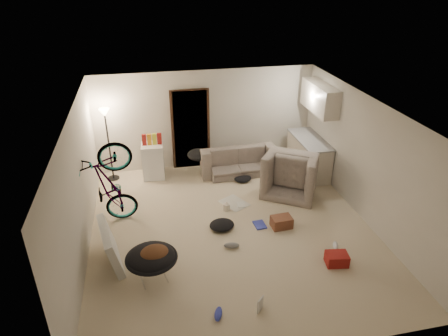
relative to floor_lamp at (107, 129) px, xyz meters
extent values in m
cube|color=beige|center=(2.40, -2.65, -1.32)|extent=(5.50, 6.00, 0.02)
cube|color=white|center=(2.40, -2.65, 1.20)|extent=(5.50, 6.00, 0.02)
cube|color=beige|center=(2.40, 0.36, -0.06)|extent=(5.50, 0.02, 2.50)
cube|color=beige|center=(2.40, -5.66, -0.06)|extent=(5.50, 0.02, 2.50)
cube|color=beige|center=(-0.36, -2.65, -0.06)|extent=(0.02, 6.00, 2.50)
cube|color=beige|center=(5.16, -2.65, -0.06)|extent=(0.02, 6.00, 2.50)
cube|color=black|center=(2.00, 0.32, -0.29)|extent=(0.85, 0.10, 2.04)
cube|color=#371F13|center=(2.00, 0.29, -0.29)|extent=(0.97, 0.04, 2.10)
cylinder|color=black|center=(0.00, 0.00, -1.29)|extent=(0.28, 0.28, 0.03)
cylinder|color=black|center=(0.00, 0.00, -0.46)|extent=(0.04, 0.04, 1.70)
cone|color=#FFE0A5|center=(0.00, 0.00, 0.41)|extent=(0.24, 0.24, 0.18)
cube|color=beige|center=(4.83, -0.65, -0.87)|extent=(0.60, 1.50, 0.88)
cube|color=gray|center=(4.83, -0.65, -0.41)|extent=(0.64, 1.54, 0.04)
cube|color=beige|center=(4.96, -0.65, 0.64)|extent=(0.38, 1.40, 0.65)
imported|color=#384039|center=(3.06, -0.20, -1.03)|extent=(1.89, 0.80, 0.54)
imported|color=#384039|center=(4.15, -1.38, -0.92)|extent=(1.55, 1.50, 0.77)
imported|color=black|center=(0.10, -1.96, -0.81)|extent=(1.92, 0.90, 1.09)
imported|color=maroon|center=(2.29, -4.88, -1.30)|extent=(0.30, 0.30, 0.02)
cube|color=white|center=(1.00, -0.10, -0.87)|extent=(0.55, 0.55, 0.87)
cube|color=maroon|center=(0.83, -0.10, -0.31)|extent=(0.10, 0.08, 0.30)
cube|color=orange|center=(0.95, -0.10, -0.31)|extent=(0.10, 0.07, 0.30)
cube|color=yellow|center=(1.07, -0.10, -0.31)|extent=(0.10, 0.07, 0.30)
cube|color=maroon|center=(1.19, -0.10, -0.31)|extent=(0.11, 0.09, 0.30)
cylinder|color=silver|center=(0.79, -3.77, -1.11)|extent=(0.57, 0.57, 0.40)
ellipsoid|color=black|center=(0.79, -3.77, -0.86)|extent=(0.80, 0.80, 0.34)
torus|color=black|center=(0.79, -3.77, -0.86)|extent=(0.87, 0.87, 0.06)
ellipsoid|color=#55321D|center=(0.84, -3.80, -0.75)|extent=(0.56, 0.50, 0.22)
ellipsoid|color=black|center=(2.11, -0.20, -0.77)|extent=(0.66, 0.59, 0.28)
cube|color=silver|center=(0.10, -3.18, -0.95)|extent=(0.48, 1.11, 0.72)
cube|color=brown|center=(3.40, -2.79, -1.19)|extent=(0.42, 0.31, 0.23)
cube|color=maroon|center=(3.98, -4.06, -1.20)|extent=(0.42, 0.33, 0.22)
cylinder|color=silver|center=(2.45, -1.95, -1.23)|extent=(0.15, 0.15, 0.15)
cone|color=silver|center=(2.45, -1.95, -1.12)|extent=(0.08, 0.08, 0.07)
cube|color=silver|center=(2.67, -1.72, -1.30)|extent=(0.69, 0.75, 0.01)
cube|color=#333EB8|center=(2.98, -2.66, -1.29)|extent=(0.24, 0.31, 0.03)
cube|color=silver|center=(2.80, -1.84, -1.30)|extent=(0.20, 0.25, 0.02)
ellipsoid|color=#333EB8|center=(1.70, -4.80, -1.26)|extent=(0.20, 0.30, 0.10)
ellipsoid|color=slate|center=(2.26, -3.24, -1.25)|extent=(0.31, 0.17, 0.11)
ellipsoid|color=white|center=(4.17, -3.64, -1.26)|extent=(0.19, 0.27, 0.09)
ellipsoid|color=black|center=(2.21, -2.59, -1.23)|extent=(0.55, 0.49, 0.16)
ellipsoid|color=black|center=(3.11, -0.76, -1.24)|extent=(0.49, 0.45, 0.13)
ellipsoid|color=silver|center=(1.02, -3.08, -1.25)|extent=(0.49, 0.48, 0.12)
camera|label=1|loc=(0.90, -9.06, 3.44)|focal=32.00mm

